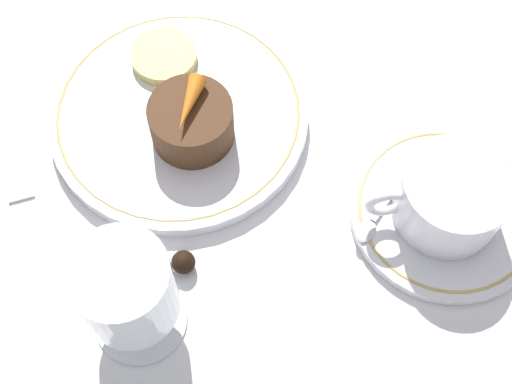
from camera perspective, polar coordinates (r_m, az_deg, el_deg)
ground_plane at (r=0.62m, az=-4.20°, el=3.38°), size 3.00×3.00×0.00m
dinner_plate at (r=0.63m, az=-6.17°, el=6.17°), size 0.23×0.23×0.01m
saucer at (r=0.61m, az=14.94°, el=-1.47°), size 0.16×0.16×0.01m
coffee_cup at (r=0.58m, az=15.33°, el=-0.41°), size 0.11×0.09×0.05m
spoon at (r=0.59m, az=10.13°, el=-1.07°), size 0.08×0.08×0.00m
wine_glass at (r=0.51m, az=-10.26°, el=-7.92°), size 0.07×0.07×0.11m
fork at (r=0.66m, az=-19.09°, el=4.39°), size 0.05×0.17×0.01m
dessert_cake at (r=0.60m, az=-5.18°, el=5.60°), size 0.07×0.07×0.04m
carrot_garnish at (r=0.58m, az=-5.40°, el=7.05°), size 0.03×0.05×0.02m
pineapple_slice at (r=0.66m, az=-7.36°, el=10.74°), size 0.06×0.06×0.01m
chocolate_truffle at (r=0.57m, az=-5.83°, el=-5.61°), size 0.02×0.02×0.02m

